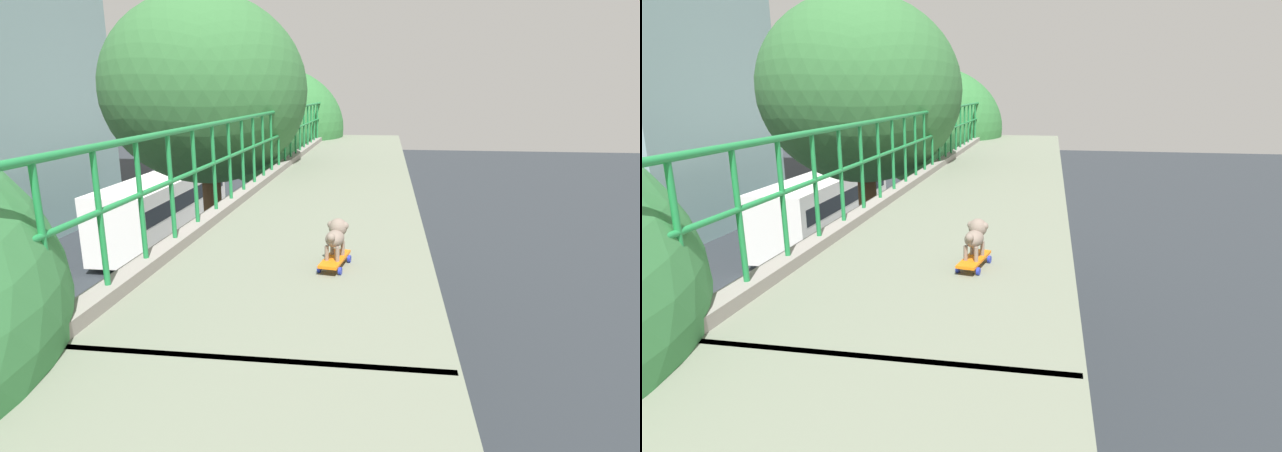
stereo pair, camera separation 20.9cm
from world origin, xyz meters
The scene contains 7 objects.
overpass_deck centered at (0.96, 0.00, 5.39)m, with size 2.52×29.18×0.45m.
green_railing centered at (-0.25, 0.00, 5.88)m, with size 0.20×27.72×1.14m.
city_bus centered at (-8.62, 19.61, 1.78)m, with size 2.74×10.31×3.13m.
roadside_tree_mid centered at (-1.89, 7.26, 7.05)m, with size 4.12×4.12×8.99m.
roadside_tree_far centered at (-1.93, 13.86, 5.81)m, with size 4.63×4.63×7.87m.
toy_skateboard centered at (1.35, 1.19, 5.69)m, with size 0.27×0.52×0.09m.
small_dog centered at (1.36, 1.24, 5.91)m, with size 0.21×0.37×0.33m.
Camera 1 is at (1.75, -2.94, 7.12)m, focal length 28.24 mm.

